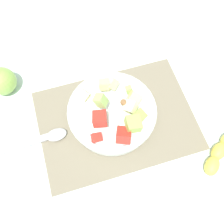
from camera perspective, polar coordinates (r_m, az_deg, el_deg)
The scene contains 6 objects.
ground_plane at distance 0.76m, azimuth 0.94°, elevation -1.72°, with size 2.40×2.40×0.00m, color silver.
placemat at distance 0.76m, azimuth 0.95°, elevation -1.63°, with size 0.44×0.31×0.01m, color #756B56.
salad_bowl at distance 0.72m, azimuth 0.08°, elevation -0.24°, with size 0.24×0.24×0.12m.
serving_spoon at distance 0.75m, azimuth -14.46°, elevation -5.60°, with size 0.19×0.04×0.01m.
whole_apple at distance 0.84m, azimuth -22.53°, elevation 6.15°, with size 0.08×0.08×0.09m.
banana_whole at distance 0.77m, azimuth 22.18°, elevation -7.93°, with size 0.14×0.11×0.04m.
Camera 1 is at (-0.10, -0.29, 0.70)m, focal length 42.60 mm.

